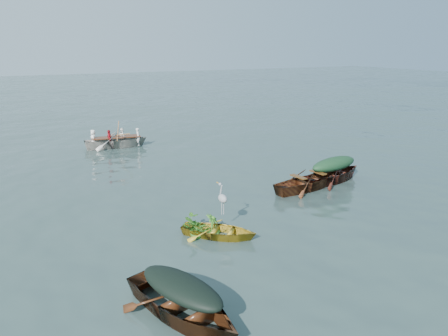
% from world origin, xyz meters
% --- Properties ---
extents(ground, '(140.00, 140.00, 0.00)m').
position_xyz_m(ground, '(0.00, 0.00, 0.00)').
color(ground, '#324642').
rests_on(ground, ground).
extents(yellow_dinghy, '(2.68, 2.62, 0.67)m').
position_xyz_m(yellow_dinghy, '(-3.09, -1.92, 0.00)').
color(yellow_dinghy, gold).
rests_on(yellow_dinghy, ground).
extents(dark_covered_boat, '(2.59, 4.11, 0.97)m').
position_xyz_m(dark_covered_boat, '(-5.37, -4.88, 0.00)').
color(dark_covered_boat, '#41200F').
rests_on(dark_covered_boat, ground).
extents(green_tarp_boat, '(4.38, 2.09, 0.97)m').
position_xyz_m(green_tarp_boat, '(3.04, 0.52, 0.00)').
color(green_tarp_boat, '#411A0F').
rests_on(green_tarp_boat, ground).
extents(open_wooden_boat, '(4.19, 1.77, 0.93)m').
position_xyz_m(open_wooden_boat, '(1.63, 0.24, 0.00)').
color(open_wooden_boat, brown).
rests_on(open_wooden_boat, ground).
extents(rowed_boat, '(4.53, 1.83, 1.06)m').
position_xyz_m(rowed_boat, '(-2.92, 10.09, 0.00)').
color(rowed_boat, beige).
rests_on(rowed_boat, ground).
extents(dark_tarp_cover, '(1.43, 2.26, 0.40)m').
position_xyz_m(dark_tarp_cover, '(-5.37, -4.88, 0.69)').
color(dark_tarp_cover, black).
rests_on(dark_tarp_cover, dark_covered_boat).
extents(green_tarp_cover, '(2.41, 1.15, 0.52)m').
position_xyz_m(green_tarp_cover, '(3.04, 0.52, 0.75)').
color(green_tarp_cover, '#17381B').
rests_on(green_tarp_cover, green_tarp_boat).
extents(thwart_benches, '(2.11, 1.01, 0.04)m').
position_xyz_m(thwart_benches, '(1.63, 0.24, 0.48)').
color(thwart_benches, '#4B2D11').
rests_on(thwart_benches, open_wooden_boat).
extents(heron, '(0.48, 0.48, 0.92)m').
position_xyz_m(heron, '(-2.75, -1.49, 0.80)').
color(heron, '#A0A4A8').
rests_on(heron, yellow_dinghy).
extents(dinghy_weeds, '(1.13, 1.13, 0.60)m').
position_xyz_m(dinghy_weeds, '(-3.47, -1.53, 0.64)').
color(dinghy_weeds, '#36701D').
rests_on(dinghy_weeds, yellow_dinghy).
extents(rowers, '(3.20, 1.54, 0.76)m').
position_xyz_m(rowers, '(-2.92, 10.09, 0.91)').
color(rowers, silver).
rests_on(rowers, rowed_boat).
extents(oars, '(0.90, 2.65, 0.06)m').
position_xyz_m(oars, '(-2.92, 10.09, 0.56)').
color(oars, '#A1683D').
rests_on(oars, rowed_boat).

